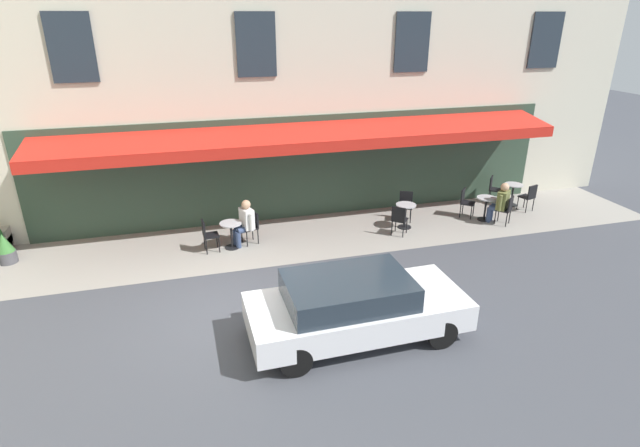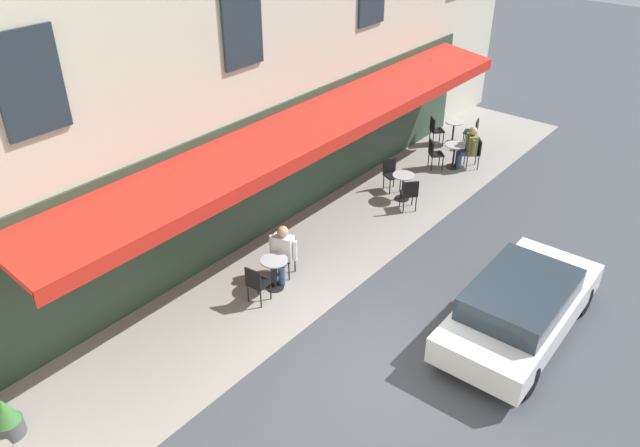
{
  "view_description": "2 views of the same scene",
  "coord_description": "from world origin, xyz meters",
  "px_view_note": "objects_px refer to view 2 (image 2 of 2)",
  "views": [
    {
      "loc": [
        0.5,
        9.42,
        5.99
      ],
      "look_at": [
        -2.66,
        -1.96,
        0.99
      ],
      "focal_mm": 27.88,
      "sensor_mm": 36.0,
      "label": 1
    },
    {
      "loc": [
        7.49,
        4.55,
        8.4
      ],
      "look_at": [
        -1.7,
        -2.92,
        1.2
      ],
      "focal_mm": 35.02,
      "sensor_mm": 36.0,
      "label": 2
    }
  ],
  "objects_px": {
    "cafe_table_near_entrance": "(454,129)",
    "seated_companion_in_white": "(282,252)",
    "cafe_table_far_end": "(454,152)",
    "parked_car_white": "(521,306)",
    "cafe_table_streetside": "(274,269)",
    "cafe_chair_black_back_row": "(286,252)",
    "cafe_chair_black_by_window": "(473,130)",
    "cafe_table_mid_terrace": "(403,183)",
    "cafe_chair_black_near_door": "(434,152)",
    "cafe_chair_black_under_awning": "(435,128)",
    "seated_patron_in_olive": "(469,146)",
    "potted_plant_entrance_right": "(6,418)",
    "cafe_chair_black_corner_right": "(475,151)",
    "cafe_chair_black_corner_left": "(256,282)",
    "cafe_chair_black_kerbside": "(391,172)",
    "cafe_chair_black_facing_street": "(410,192)"
  },
  "relations": [
    {
      "from": "cafe_table_far_end",
      "to": "parked_car_white",
      "type": "height_order",
      "value": "parked_car_white"
    },
    {
      "from": "cafe_table_mid_terrace",
      "to": "cafe_chair_black_corner_right",
      "type": "bearing_deg",
      "value": 168.94
    },
    {
      "from": "cafe_chair_black_by_window",
      "to": "seated_patron_in_olive",
      "type": "height_order",
      "value": "seated_patron_in_olive"
    },
    {
      "from": "cafe_table_streetside",
      "to": "cafe_chair_black_corner_right",
      "type": "height_order",
      "value": "cafe_chair_black_corner_right"
    },
    {
      "from": "cafe_chair_black_kerbside",
      "to": "parked_car_white",
      "type": "distance_m",
      "value": 6.44
    },
    {
      "from": "seated_patron_in_olive",
      "to": "cafe_chair_black_back_row",
      "type": "bearing_deg",
      "value": -4.58
    },
    {
      "from": "cafe_chair_black_kerbside",
      "to": "cafe_chair_black_near_door",
      "type": "distance_m",
      "value": 1.96
    },
    {
      "from": "cafe_table_near_entrance",
      "to": "cafe_table_far_end",
      "type": "height_order",
      "value": "same"
    },
    {
      "from": "cafe_chair_black_under_awning",
      "to": "seated_patron_in_olive",
      "type": "xyz_separation_m",
      "value": [
        0.88,
        1.65,
        0.15
      ]
    },
    {
      "from": "cafe_chair_black_corner_right",
      "to": "seated_companion_in_white",
      "type": "xyz_separation_m",
      "value": [
        7.86,
        -0.7,
        0.15
      ]
    },
    {
      "from": "potted_plant_entrance_right",
      "to": "parked_car_white",
      "type": "distance_m",
      "value": 9.38
    },
    {
      "from": "cafe_table_near_entrance",
      "to": "cafe_chair_black_by_window",
      "type": "bearing_deg",
      "value": 105.96
    },
    {
      "from": "potted_plant_entrance_right",
      "to": "cafe_chair_black_near_door",
      "type": "bearing_deg",
      "value": 178.59
    },
    {
      "from": "cafe_table_streetside",
      "to": "cafe_chair_black_back_row",
      "type": "distance_m",
      "value": 0.63
    },
    {
      "from": "cafe_table_near_entrance",
      "to": "cafe_table_mid_terrace",
      "type": "xyz_separation_m",
      "value": [
        4.27,
        0.79,
        0.0
      ]
    },
    {
      "from": "cafe_table_far_end",
      "to": "cafe_chair_black_near_door",
      "type": "distance_m",
      "value": 0.63
    },
    {
      "from": "cafe_table_near_entrance",
      "to": "seated_companion_in_white",
      "type": "height_order",
      "value": "seated_companion_in_white"
    },
    {
      "from": "cafe_chair_black_corner_left",
      "to": "cafe_chair_black_back_row",
      "type": "distance_m",
      "value": 1.26
    },
    {
      "from": "cafe_chair_black_near_door",
      "to": "cafe_chair_black_back_row",
      "type": "bearing_deg",
      "value": 1.32
    },
    {
      "from": "potted_plant_entrance_right",
      "to": "cafe_table_mid_terrace",
      "type": "bearing_deg",
      "value": 176.59
    },
    {
      "from": "cafe_table_near_entrance",
      "to": "cafe_chair_black_near_door",
      "type": "height_order",
      "value": "cafe_chair_black_near_door"
    },
    {
      "from": "cafe_table_streetside",
      "to": "parked_car_white",
      "type": "xyz_separation_m",
      "value": [
        -1.91,
        4.77,
        0.22
      ]
    },
    {
      "from": "cafe_chair_black_by_window",
      "to": "cafe_chair_black_back_row",
      "type": "xyz_separation_m",
      "value": [
        9.04,
        0.01,
        0.0
      ]
    },
    {
      "from": "parked_car_white",
      "to": "seated_companion_in_white",
      "type": "bearing_deg",
      "value": -72.85
    },
    {
      "from": "cafe_chair_black_by_window",
      "to": "seated_companion_in_white",
      "type": "relative_size",
      "value": 0.7
    },
    {
      "from": "cafe_table_mid_terrace",
      "to": "cafe_table_far_end",
      "type": "relative_size",
      "value": 1.0
    },
    {
      "from": "cafe_chair_black_near_door",
      "to": "seated_companion_in_white",
      "type": "relative_size",
      "value": 0.7
    },
    {
      "from": "cafe_table_far_end",
      "to": "cafe_chair_black_near_door",
      "type": "height_order",
      "value": "cafe_chair_black_near_door"
    },
    {
      "from": "seated_companion_in_white",
      "to": "potted_plant_entrance_right",
      "type": "distance_m",
      "value": 6.16
    },
    {
      "from": "cafe_chair_black_under_awning",
      "to": "cafe_chair_black_near_door",
      "type": "height_order",
      "value": "same"
    },
    {
      "from": "cafe_chair_black_under_awning",
      "to": "cafe_table_mid_terrace",
      "type": "relative_size",
      "value": 1.21
    },
    {
      "from": "cafe_chair_black_under_awning",
      "to": "cafe_chair_black_facing_street",
      "type": "xyz_separation_m",
      "value": [
        4.22,
        1.69,
        0.0
      ]
    },
    {
      "from": "parked_car_white",
      "to": "seated_patron_in_olive",
      "type": "bearing_deg",
      "value": -144.96
    },
    {
      "from": "cafe_table_near_entrance",
      "to": "cafe_chair_black_back_row",
      "type": "height_order",
      "value": "cafe_chair_black_back_row"
    },
    {
      "from": "cafe_table_mid_terrace",
      "to": "cafe_chair_black_kerbside",
      "type": "distance_m",
      "value": 0.63
    },
    {
      "from": "potted_plant_entrance_right",
      "to": "cafe_table_far_end",
      "type": "bearing_deg",
      "value": 176.8
    },
    {
      "from": "cafe_chair_black_corner_right",
      "to": "potted_plant_entrance_right",
      "type": "bearing_deg",
      "value": -5.11
    },
    {
      "from": "cafe_chair_black_by_window",
      "to": "cafe_chair_black_facing_street",
      "type": "distance_m",
      "value": 4.91
    },
    {
      "from": "cafe_chair_black_corner_left",
      "to": "seated_companion_in_white",
      "type": "distance_m",
      "value": 1.05
    },
    {
      "from": "cafe_table_near_entrance",
      "to": "cafe_table_mid_terrace",
      "type": "relative_size",
      "value": 1.0
    },
    {
      "from": "cafe_table_mid_terrace",
      "to": "potted_plant_entrance_right",
      "type": "bearing_deg",
      "value": -3.41
    },
    {
      "from": "seated_patron_in_olive",
      "to": "potted_plant_entrance_right",
      "type": "distance_m",
      "value": 13.9
    },
    {
      "from": "cafe_chair_black_back_row",
      "to": "seated_companion_in_white",
      "type": "relative_size",
      "value": 0.7
    },
    {
      "from": "cafe_table_streetside",
      "to": "cafe_table_far_end",
      "type": "xyz_separation_m",
      "value": [
        -7.86,
        0.09,
        0.0
      ]
    },
    {
      "from": "cafe_chair_black_under_awning",
      "to": "cafe_chair_black_by_window",
      "type": "bearing_deg",
      "value": 121.86
    },
    {
      "from": "cafe_table_streetside",
      "to": "potted_plant_entrance_right",
      "type": "relative_size",
      "value": 0.93
    },
    {
      "from": "cafe_chair_black_under_awning",
      "to": "parked_car_white",
      "type": "distance_m",
      "value": 9.29
    },
    {
      "from": "cafe_chair_black_kerbside",
      "to": "cafe_table_far_end",
      "type": "bearing_deg",
      "value": 164.09
    },
    {
      "from": "cafe_chair_black_back_row",
      "to": "cafe_chair_black_under_awning",
      "type": "bearing_deg",
      "value": -172.9
    },
    {
      "from": "cafe_table_mid_terrace",
      "to": "cafe_chair_black_back_row",
      "type": "xyz_separation_m",
      "value": [
        4.59,
        -0.17,
        0.06
      ]
    }
  ]
}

